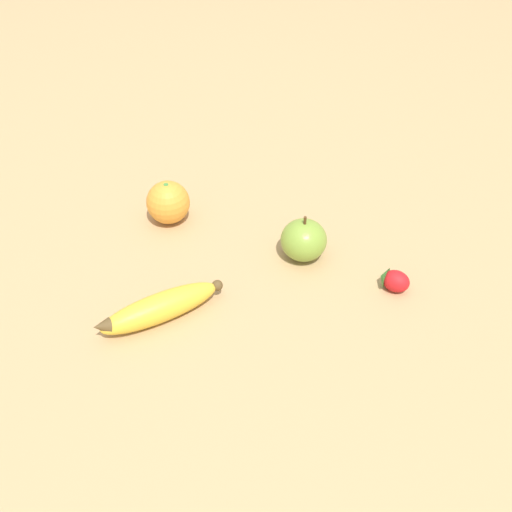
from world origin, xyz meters
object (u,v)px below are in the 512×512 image
(orange, at_px, (168,202))
(banana, at_px, (159,308))
(strawberry, at_px, (394,280))
(apple, at_px, (304,240))

(orange, bearing_deg, banana, 60.29)
(banana, height_order, strawberry, banana)
(orange, distance_m, apple, 0.24)
(orange, distance_m, strawberry, 0.39)
(banana, bearing_deg, apple, -177.01)
(orange, height_order, strawberry, orange)
(apple, bearing_deg, banana, 0.12)
(apple, bearing_deg, strawberry, 118.42)
(orange, relative_size, strawberry, 1.34)
(orange, xyz_separation_m, apple, (-0.14, 0.20, -0.00))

